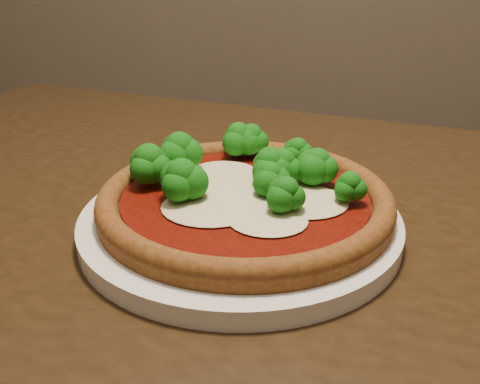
# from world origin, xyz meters

# --- Properties ---
(dining_table) EXTENTS (1.39, 1.02, 0.75)m
(dining_table) POSITION_xyz_m (0.05, 0.09, 0.65)
(dining_table) COLOR black
(dining_table) RESTS_ON floor
(plate) EXTENTS (0.30, 0.30, 0.02)m
(plate) POSITION_xyz_m (0.02, 0.06, 0.76)
(plate) COLOR silver
(plate) RESTS_ON dining_table
(pizza) EXTENTS (0.28, 0.28, 0.06)m
(pizza) POSITION_xyz_m (0.02, 0.08, 0.79)
(pizza) COLOR brown
(pizza) RESTS_ON plate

